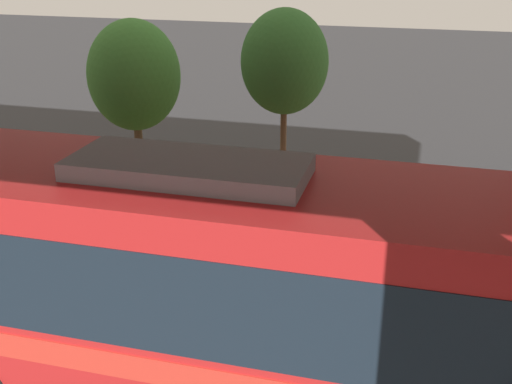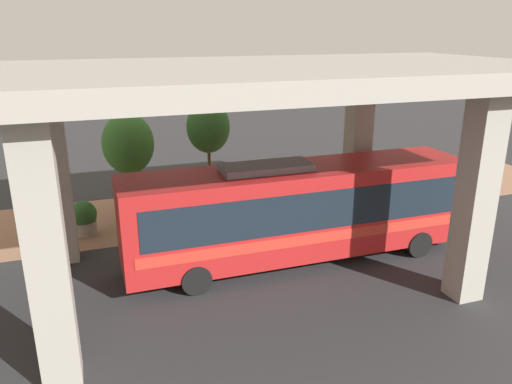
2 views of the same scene
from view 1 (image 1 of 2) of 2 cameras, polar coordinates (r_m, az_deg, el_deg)
name	(u,v)px [view 1 (image 1 of 2)]	position (r m, az deg, el deg)	size (l,w,h in m)	color
ground_plane	(216,281)	(13.16, -3.55, -7.90)	(80.00, 80.00, 0.00)	#2D2D30
sidewalk_strip	(255,221)	(15.71, -0.08, -2.63)	(6.00, 40.00, 0.02)	#936B51
bus	(280,287)	(8.84, 2.11, -8.47)	(2.76, 12.63, 3.80)	#B21E1E
planter_front	(180,196)	(15.17, -6.79, -0.35)	(1.18, 1.18, 1.58)	#9E998E
planter_middle	(138,215)	(14.32, -10.46, -2.03)	(1.22, 1.22, 1.60)	#9E998E
planter_back	(29,192)	(16.52, -19.56, -0.02)	(1.11, 1.11, 1.46)	#9E998E
street_tree_near	(134,76)	(16.16, -10.78, 10.10)	(2.27, 2.27, 4.71)	brown
street_tree_far	(285,62)	(15.07, 2.55, 11.43)	(2.03, 2.03, 5.03)	brown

